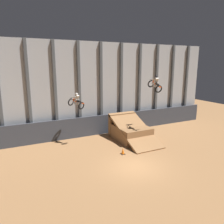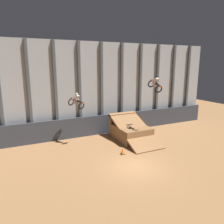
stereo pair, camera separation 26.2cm
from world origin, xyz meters
name	(u,v)px [view 1 (the left image)]	position (x,y,z in m)	size (l,w,h in m)	color
ground_plane	(135,167)	(0.00, 0.00, 0.00)	(60.00, 60.00, 0.00)	#996B42
arena_back_wall	(90,89)	(0.00, 9.35, 5.05)	(32.00, 0.40, 10.09)	#ADB2B7
lower_barrier	(93,126)	(0.00, 8.61, 1.08)	(31.36, 0.20, 2.17)	#383D47
dirt_ramp	(130,131)	(3.02, 5.82, 0.87)	(3.18, 5.86, 2.59)	olive
rider_bike_left_air	(76,102)	(-2.40, 6.71, 4.25)	(1.39, 1.81, 1.55)	black
rider_bike_right_air	(155,84)	(4.31, 3.49, 5.90)	(0.89, 1.88, 1.62)	black
traffic_cone_near_ramp	(123,151)	(0.37, 2.53, 0.28)	(0.36, 0.36, 0.58)	black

